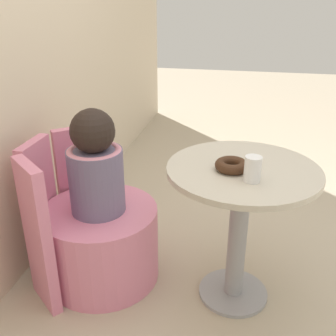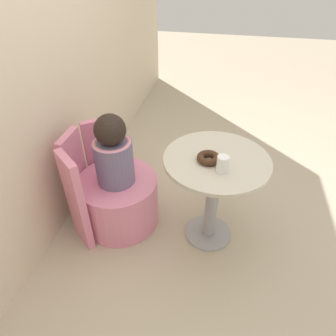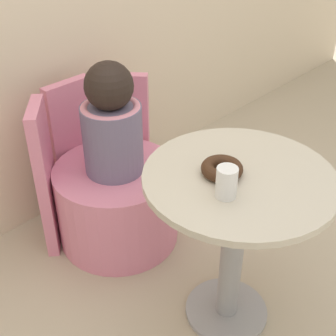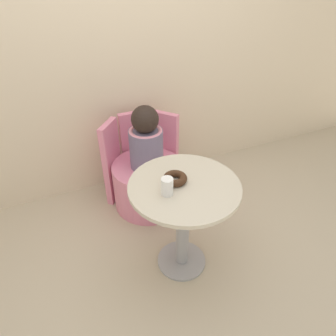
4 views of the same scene
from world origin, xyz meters
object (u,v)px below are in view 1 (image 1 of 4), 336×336
(child_figure, at_px, (95,166))
(round_table, at_px, (240,204))
(tub_chair, at_px, (102,243))
(donut, at_px, (232,165))
(cup, at_px, (253,169))

(child_figure, bearing_deg, round_table, -90.70)
(tub_chair, bearing_deg, round_table, -90.70)
(donut, distance_m, cup, 0.12)
(tub_chair, height_order, donut, donut)
(round_table, distance_m, tub_chair, 0.73)
(tub_chair, bearing_deg, cup, -100.51)
(child_figure, bearing_deg, cup, -100.51)
(donut, xyz_separation_m, cup, (-0.09, -0.08, 0.03))
(donut, bearing_deg, tub_chair, 85.87)
(child_figure, relative_size, cup, 4.90)
(tub_chair, relative_size, cup, 5.54)
(round_table, distance_m, donut, 0.21)
(cup, bearing_deg, child_figure, 79.49)
(child_figure, bearing_deg, donut, -94.13)
(donut, height_order, cup, cup)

